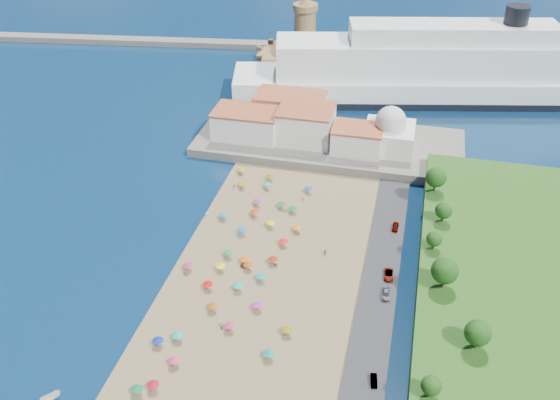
# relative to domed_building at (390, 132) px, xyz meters

# --- Properties ---
(ground) EXTENTS (700.00, 700.00, 0.00)m
(ground) POSITION_rel_domed_building_xyz_m (-30.00, -71.00, -8.97)
(ground) COLOR #071938
(ground) RESTS_ON ground
(terrace) EXTENTS (90.00, 36.00, 3.00)m
(terrace) POSITION_rel_domed_building_xyz_m (-20.00, 2.00, -7.47)
(terrace) COLOR #59544C
(terrace) RESTS_ON ground
(jetty) EXTENTS (18.00, 70.00, 2.40)m
(jetty) POSITION_rel_domed_building_xyz_m (-42.00, 37.00, -7.77)
(jetty) COLOR #59544C
(jetty) RESTS_ON ground
(breakwater) EXTENTS (199.03, 34.77, 2.60)m
(breakwater) POSITION_rel_domed_building_xyz_m (-140.00, 82.00, -7.67)
(breakwater) COLOR #59544C
(breakwater) RESTS_ON ground
(waterfront_buildings) EXTENTS (57.00, 29.00, 11.00)m
(waterfront_buildings) POSITION_rel_domed_building_xyz_m (-33.05, 2.64, -1.10)
(waterfront_buildings) COLOR silver
(waterfront_buildings) RESTS_ON terrace
(domed_building) EXTENTS (16.00, 16.00, 15.00)m
(domed_building) POSITION_rel_domed_building_xyz_m (0.00, 0.00, 0.00)
(domed_building) COLOR silver
(domed_building) RESTS_ON terrace
(fortress) EXTENTS (40.00, 40.00, 32.40)m
(fortress) POSITION_rel_domed_building_xyz_m (-42.00, 67.00, -2.29)
(fortress) COLOR #9E7C4F
(fortress) RESTS_ON ground
(cruise_ship) EXTENTS (169.13, 60.25, 36.67)m
(cruise_ship) POSITION_rel_domed_building_xyz_m (17.88, 52.89, 1.89)
(cruise_ship) COLOR black
(cruise_ship) RESTS_ON ground
(beach_parasols) EXTENTS (32.32, 117.32, 2.20)m
(beach_parasols) POSITION_rel_domed_building_xyz_m (-30.67, -80.28, -6.83)
(beach_parasols) COLOR gray
(beach_parasols) RESTS_ON beach
(beachgoers) EXTENTS (37.41, 88.14, 1.84)m
(beachgoers) POSITION_rel_domed_building_xyz_m (-28.15, -60.45, -7.87)
(beachgoers) COLOR tan
(beachgoers) RESTS_ON beach
(parked_cars) EXTENTS (2.59, 75.56, 1.42)m
(parked_cars) POSITION_rel_domed_building_xyz_m (6.00, -74.03, -7.59)
(parked_cars) COLOR gray
(parked_cars) RESTS_ON promenade
(hillside_trees) EXTENTS (15.71, 104.98, 8.10)m
(hillside_trees) POSITION_rel_domed_building_xyz_m (18.60, -75.37, 1.25)
(hillside_trees) COLOR #382314
(hillside_trees) RESTS_ON hillside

